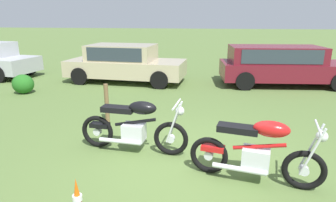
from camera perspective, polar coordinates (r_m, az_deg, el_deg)
The scene contains 8 objects.
ground_plane at distance 5.12m, azimuth 3.18°, elevation -12.16°, with size 120.00×120.00×0.00m, color #567038.
motorcycle_black at distance 5.38m, azimuth -6.75°, elevation -5.05°, with size 2.09×0.64×1.02m.
motorcycle_red at distance 4.59m, azimuth 17.15°, elevation -9.53°, with size 1.99×0.72×1.02m.
car_beige at distance 11.28m, azimuth -8.63°, elevation 7.76°, with size 4.58×2.11×1.43m.
car_burgundy at distance 11.33m, azimuth 21.28°, elevation 7.07°, with size 4.71×2.20×1.43m.
fence_post_wooden at distance 6.93m, azimuth -12.03°, elevation -0.52°, with size 0.10×0.10×0.95m, color brown.
shrub_low at distance 10.62m, azimuth -26.75°, elevation 3.02°, with size 0.70×0.61×0.63m.
traffic_cone at distance 3.90m, azimuth -17.44°, elevation -18.43°, with size 0.25×0.25×0.58m.
Camera 1 is at (0.39, -4.49, 2.44)m, focal length 30.80 mm.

